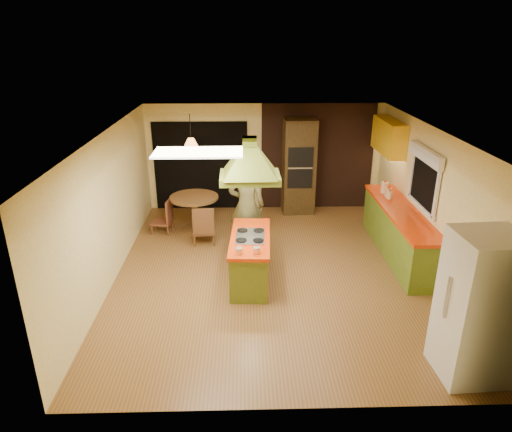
{
  "coord_description": "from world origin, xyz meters",
  "views": [
    {
      "loc": [
        -0.49,
        -7.23,
        3.99
      ],
      "look_at": [
        -0.29,
        -0.21,
        1.15
      ],
      "focal_mm": 32.0,
      "sensor_mm": 36.0,
      "label": 1
    }
  ],
  "objects_px": {
    "refrigerator": "(479,307)",
    "wall_oven": "(299,167)",
    "canister_large": "(385,188)",
    "dining_table": "(194,206)",
    "kitchen_island": "(250,258)",
    "man": "(247,206)"
  },
  "relations": [
    {
      "from": "refrigerator",
      "to": "wall_oven",
      "type": "distance_m",
      "value": 5.84
    },
    {
      "from": "refrigerator",
      "to": "canister_large",
      "type": "xyz_separation_m",
      "value": [
        0.1,
        4.28,
        0.08
      ]
    },
    {
      "from": "dining_table",
      "to": "canister_large",
      "type": "relative_size",
      "value": 4.68
    },
    {
      "from": "kitchen_island",
      "to": "dining_table",
      "type": "xyz_separation_m",
      "value": [
        -1.16,
        2.19,
        0.12
      ]
    },
    {
      "from": "man",
      "to": "dining_table",
      "type": "height_order",
      "value": "man"
    },
    {
      "from": "refrigerator",
      "to": "canister_large",
      "type": "distance_m",
      "value": 4.28
    },
    {
      "from": "wall_oven",
      "to": "canister_large",
      "type": "relative_size",
      "value": 10.0
    },
    {
      "from": "man",
      "to": "refrigerator",
      "type": "distance_m",
      "value": 4.48
    },
    {
      "from": "dining_table",
      "to": "man",
      "type": "bearing_deg",
      "value": -42.85
    },
    {
      "from": "dining_table",
      "to": "canister_large",
      "type": "bearing_deg",
      "value": -4.33
    },
    {
      "from": "wall_oven",
      "to": "dining_table",
      "type": "relative_size",
      "value": 2.14
    },
    {
      "from": "man",
      "to": "dining_table",
      "type": "relative_size",
      "value": 1.81
    },
    {
      "from": "refrigerator",
      "to": "man",
      "type": "bearing_deg",
      "value": 124.34
    },
    {
      "from": "man",
      "to": "refrigerator",
      "type": "xyz_separation_m",
      "value": [
        2.74,
        -3.55,
        0.02
      ]
    },
    {
      "from": "kitchen_island",
      "to": "wall_oven",
      "type": "relative_size",
      "value": 0.75
    },
    {
      "from": "man",
      "to": "dining_table",
      "type": "xyz_separation_m",
      "value": [
        -1.11,
        1.03,
        -0.39
      ]
    },
    {
      "from": "kitchen_island",
      "to": "canister_large",
      "type": "xyz_separation_m",
      "value": [
        2.79,
        1.89,
        0.61
      ]
    },
    {
      "from": "kitchen_island",
      "to": "wall_oven",
      "type": "distance_m",
      "value": 3.53
    },
    {
      "from": "wall_oven",
      "to": "canister_large",
      "type": "distance_m",
      "value": 2.11
    },
    {
      "from": "refrigerator",
      "to": "wall_oven",
      "type": "xyz_separation_m",
      "value": [
        -1.51,
        5.64,
        0.15
      ]
    },
    {
      "from": "canister_large",
      "to": "man",
      "type": "bearing_deg",
      "value": -165.65
    },
    {
      "from": "kitchen_island",
      "to": "man",
      "type": "height_order",
      "value": "man"
    }
  ]
}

